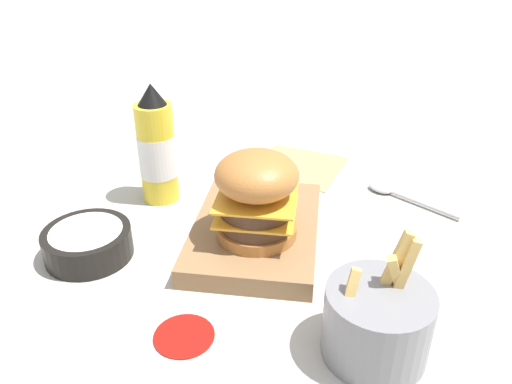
{
  "coord_description": "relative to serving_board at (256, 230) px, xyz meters",
  "views": [
    {
      "loc": [
        -0.65,
        -0.02,
        0.42
      ],
      "look_at": [
        -0.04,
        0.07,
        0.08
      ],
      "focal_mm": 35.0,
      "sensor_mm": 36.0,
      "label": 1
    }
  ],
  "objects": [
    {
      "name": "ground_plane",
      "position": [
        0.04,
        -0.07,
        -0.01
      ],
      "size": [
        6.0,
        6.0,
        0.0
      ],
      "primitive_type": "plane",
      "color": "#B7B2A8"
    },
    {
      "name": "serving_board",
      "position": [
        0.0,
        0.0,
        0.0
      ],
      "size": [
        0.26,
        0.18,
        0.03
      ],
      "color": "olive",
      "rests_on": "ground_plane"
    },
    {
      "name": "burger",
      "position": [
        -0.03,
        -0.01,
        0.08
      ],
      "size": [
        0.11,
        0.11,
        0.12
      ],
      "color": "#AD6B33",
      "rests_on": "serving_board"
    },
    {
      "name": "ketchup_bottle",
      "position": [
        0.1,
        0.18,
        0.07
      ],
      "size": [
        0.06,
        0.06,
        0.2
      ],
      "color": "yellow",
      "rests_on": "ground_plane"
    },
    {
      "name": "fries_basket",
      "position": [
        -0.2,
        -0.16,
        0.03
      ],
      "size": [
        0.11,
        0.11,
        0.15
      ],
      "color": "slate",
      "rests_on": "ground_plane"
    },
    {
      "name": "side_bowl",
      "position": [
        -0.07,
        0.23,
        0.01
      ],
      "size": [
        0.12,
        0.12,
        0.04
      ],
      "color": "black",
      "rests_on": "ground_plane"
    },
    {
      "name": "spoon",
      "position": [
        0.16,
        -0.21,
        -0.01
      ],
      "size": [
        0.11,
        0.14,
        0.01
      ],
      "rotation": [
        0.0,
        0.0,
        0.94
      ],
      "color": "#B2B2B7",
      "rests_on": "ground_plane"
    },
    {
      "name": "ketchup_puddle",
      "position": [
        -0.21,
        0.05,
        -0.01
      ],
      "size": [
        0.07,
        0.07,
        0.0
      ],
      "color": "#9E140F",
      "rests_on": "ground_plane"
    },
    {
      "name": "parchment_square",
      "position": [
        0.25,
        -0.05,
        -0.01
      ],
      "size": [
        0.19,
        0.19,
        0.0
      ],
      "color": "tan",
      "rests_on": "ground_plane"
    }
  ]
}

